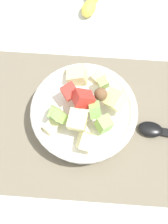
# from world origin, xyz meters

# --- Properties ---
(ground_plane) EXTENTS (2.40, 2.40, 0.00)m
(ground_plane) POSITION_xyz_m (0.00, 0.00, 0.00)
(ground_plane) COLOR silver
(placemat) EXTENTS (0.48, 0.35, 0.01)m
(placemat) POSITION_xyz_m (0.00, 0.00, 0.00)
(placemat) COLOR #756B56
(placemat) RESTS_ON ground_plane
(salad_bowl) EXTENTS (0.23, 0.23, 0.13)m
(salad_bowl) POSITION_xyz_m (-0.01, -0.01, 0.04)
(salad_bowl) COLOR white
(salad_bowl) RESTS_ON placemat
(serving_spoon) EXTENTS (0.20, 0.05, 0.01)m
(serving_spoon) POSITION_xyz_m (-0.20, 0.02, 0.01)
(serving_spoon) COLOR black
(serving_spoon) RESTS_ON placemat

